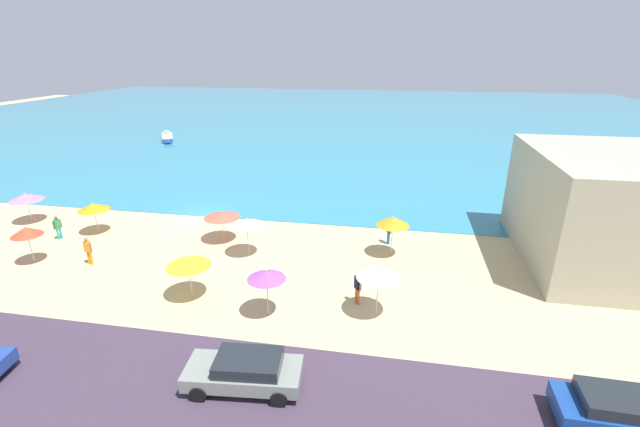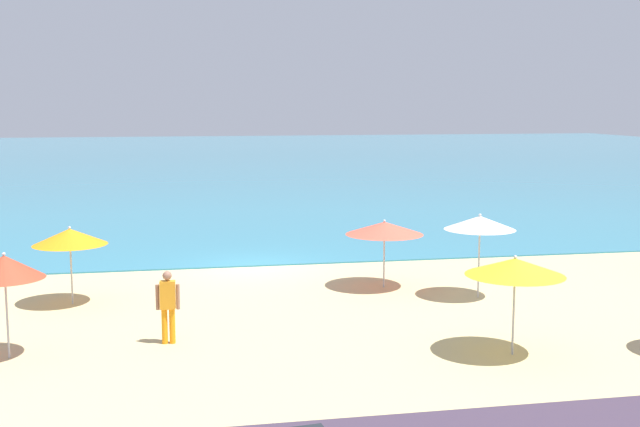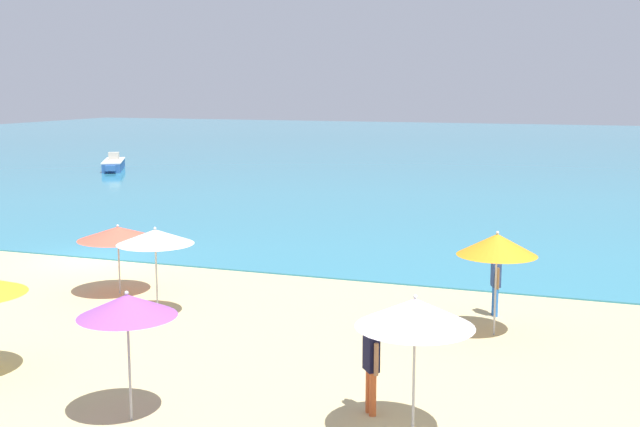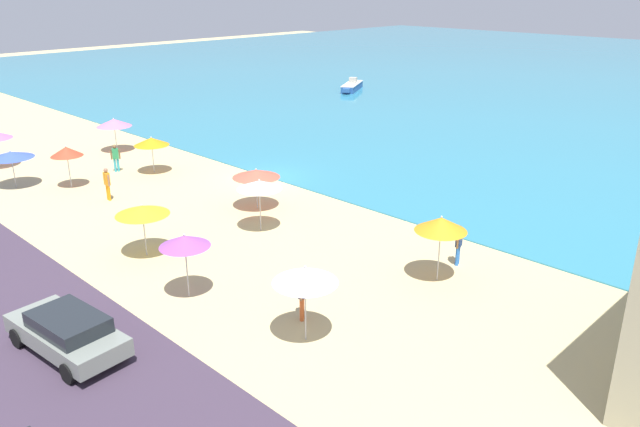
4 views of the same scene
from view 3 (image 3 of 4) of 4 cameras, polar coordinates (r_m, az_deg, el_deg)
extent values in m
plane|color=tan|center=(30.38, -15.70, -3.14)|extent=(160.00, 160.00, 0.00)
cube|color=teal|center=(81.26, 7.29, 4.63)|extent=(150.00, 110.00, 0.05)
cylinder|color=#B2B2B7|center=(15.71, -13.40, -10.58)|extent=(0.05, 0.05, 2.07)
cone|color=purple|center=(15.35, -13.56, -6.37)|extent=(1.86, 1.86, 0.42)
sphere|color=silver|center=(15.29, -13.59, -5.51)|extent=(0.08, 0.08, 0.08)
cylinder|color=#B2B2B7|center=(22.28, -11.54, -4.64)|extent=(0.05, 0.05, 2.08)
cone|color=silver|center=(22.03, -11.64, -1.63)|extent=(2.09, 2.09, 0.40)
sphere|color=silver|center=(21.99, -11.66, -1.04)|extent=(0.08, 0.08, 0.08)
cylinder|color=#B2B2B7|center=(14.60, 6.68, -11.81)|extent=(0.05, 0.05, 2.14)
cone|color=white|center=(14.19, 6.78, -7.00)|extent=(2.12, 2.12, 0.51)
sphere|color=silver|center=(14.12, 6.80, -5.89)|extent=(0.08, 0.08, 0.08)
cylinder|color=#B2B2B7|center=(20.76, 12.36, -5.63)|extent=(0.05, 0.05, 2.12)
cone|color=orange|center=(20.48, 12.48, -2.17)|extent=(2.02, 2.02, 0.54)
sphere|color=silver|center=(20.42, 12.51, -1.34)|extent=(0.08, 0.08, 0.08)
cylinder|color=#B2B2B7|center=(25.05, -14.09, -3.63)|extent=(0.05, 0.05, 1.72)
cone|color=#F35741|center=(24.85, -14.18, -1.36)|extent=(2.41, 2.41, 0.39)
sphere|color=silver|center=(24.81, -14.20, -0.85)|extent=(0.08, 0.08, 0.08)
cylinder|color=blue|center=(22.53, 12.39, -6.16)|extent=(0.14, 0.14, 0.83)
cylinder|color=blue|center=(22.70, 12.29, -6.04)|extent=(0.14, 0.14, 0.83)
cube|color=navy|center=(22.44, 12.40, -4.27)|extent=(0.33, 0.41, 0.66)
sphere|color=brown|center=(22.34, 12.44, -3.13)|extent=(0.22, 0.22, 0.22)
cylinder|color=brown|center=(22.22, 12.53, -4.54)|extent=(0.09, 0.09, 0.59)
cylinder|color=brown|center=(22.67, 12.27, -4.25)|extent=(0.09, 0.09, 0.59)
cylinder|color=#D55F2E|center=(15.71, 3.77, -12.68)|extent=(0.14, 0.14, 0.88)
cylinder|color=#D55F2E|center=(15.87, 3.51, -12.45)|extent=(0.14, 0.14, 0.88)
cube|color=black|center=(15.52, 3.67, -9.87)|extent=(0.40, 0.42, 0.69)
sphere|color=#9F6E4E|center=(15.37, 3.69, -8.18)|extent=(0.22, 0.22, 0.22)
cylinder|color=#9F6E4E|center=(15.32, 4.02, -10.31)|extent=(0.09, 0.09, 0.62)
cylinder|color=#9F6E4E|center=(15.74, 3.33, -9.77)|extent=(0.09, 0.09, 0.62)
cube|color=#2E5999|center=(61.56, -14.46, 3.32)|extent=(3.52, 4.89, 0.65)
cube|color=#2E5999|center=(58.93, -14.67, 3.13)|extent=(0.85, 0.74, 0.39)
cube|color=silver|center=(61.52, -14.48, 3.66)|extent=(3.59, 4.93, 0.08)
cube|color=#B2AD9E|center=(61.98, -14.45, 3.95)|extent=(0.97, 0.90, 0.62)
camera|label=1|loc=(8.05, -138.26, 41.52)|focal=24.00mm
camera|label=2|loc=(20.58, -79.64, 0.11)|focal=45.00mm
camera|label=4|loc=(10.86, 107.31, 23.61)|focal=35.00mm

